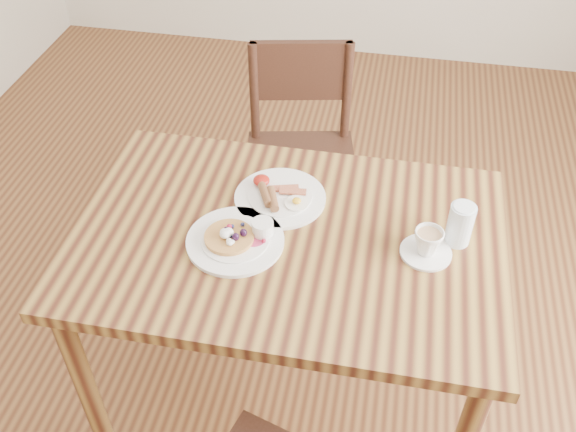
% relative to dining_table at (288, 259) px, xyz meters
% --- Properties ---
extents(ground, '(5.00, 5.00, 0.00)m').
position_rel_dining_table_xyz_m(ground, '(0.00, 0.00, -0.65)').
color(ground, '#502A16').
rests_on(ground, ground).
extents(dining_table, '(1.20, 0.80, 0.75)m').
position_rel_dining_table_xyz_m(dining_table, '(0.00, 0.00, 0.00)').
color(dining_table, olive).
rests_on(dining_table, ground).
extents(chair_far, '(0.50, 0.50, 0.88)m').
position_rel_dining_table_xyz_m(chair_far, '(-0.09, 0.74, -0.16)').
color(chair_far, '#351C13').
rests_on(chair_far, ground).
extents(pancake_plate, '(0.27, 0.27, 0.06)m').
position_rel_dining_table_xyz_m(pancake_plate, '(-0.13, -0.05, 0.11)').
color(pancake_plate, white).
rests_on(pancake_plate, dining_table).
extents(breakfast_plate, '(0.27, 0.27, 0.04)m').
position_rel_dining_table_xyz_m(breakfast_plate, '(-0.06, 0.14, 0.11)').
color(breakfast_plate, white).
rests_on(breakfast_plate, dining_table).
extents(teacup_saucer, '(0.14, 0.14, 0.08)m').
position_rel_dining_table_xyz_m(teacup_saucer, '(0.38, -0.00, 0.13)').
color(teacup_saucer, white).
rests_on(teacup_saucer, dining_table).
extents(water_glass, '(0.07, 0.07, 0.12)m').
position_rel_dining_table_xyz_m(water_glass, '(0.46, 0.06, 0.16)').
color(water_glass, silver).
rests_on(water_glass, dining_table).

